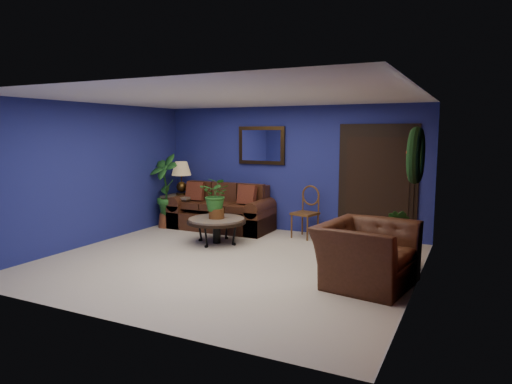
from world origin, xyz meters
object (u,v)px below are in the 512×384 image
at_px(sofa, 223,214).
at_px(armchair, 366,254).
at_px(end_table, 182,202).
at_px(table_lamp, 181,174).
at_px(coffee_table, 217,221).
at_px(side_chair, 307,208).

bearing_deg(sofa, armchair, -32.54).
height_order(end_table, table_lamp, table_lamp).
distance_m(coffee_table, armchair, 3.11).
height_order(table_lamp, side_chair, table_lamp).
relative_size(coffee_table, table_lamp, 1.53).
distance_m(coffee_table, end_table, 1.89).
bearing_deg(table_lamp, sofa, 1.68).
bearing_deg(side_chair, table_lamp, -164.53).
height_order(sofa, side_chair, side_chair).
height_order(sofa, table_lamp, table_lamp).
bearing_deg(armchair, table_lamp, 72.99).
height_order(sofa, armchair, sofa).
bearing_deg(table_lamp, coffee_table, -35.86).
xyz_separation_m(sofa, side_chair, (1.83, 0.04, 0.25)).
height_order(coffee_table, armchair, armchair).
xyz_separation_m(coffee_table, armchair, (2.92, -1.07, 0.01)).
bearing_deg(side_chair, armchair, -40.05).
height_order(end_table, side_chair, side_chair).
relative_size(end_table, side_chair, 0.72).
distance_m(sofa, armchair, 4.09).
xyz_separation_m(sofa, end_table, (-1.00, -0.03, 0.19)).
bearing_deg(coffee_table, end_table, 144.14).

